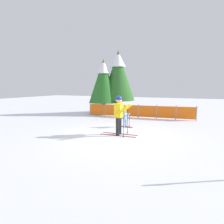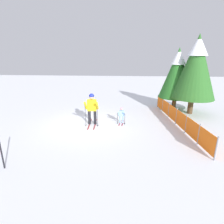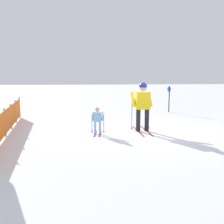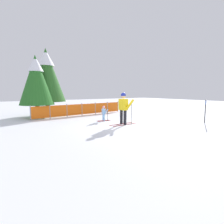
{
  "view_description": "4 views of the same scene",
  "coord_description": "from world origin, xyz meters",
  "views": [
    {
      "loc": [
        2.96,
        -7.03,
        2.19
      ],
      "look_at": [
        -0.53,
        0.68,
        0.98
      ],
      "focal_mm": 28.0,
      "sensor_mm": 36.0,
      "label": 1
    },
    {
      "loc": [
        9.39,
        2.18,
        3.64
      ],
      "look_at": [
        -0.05,
        1.37,
        0.75
      ],
      "focal_mm": 28.0,
      "sensor_mm": 36.0,
      "label": 2
    },
    {
      "loc": [
        -10.04,
        2.11,
        2.32
      ],
      "look_at": [
        -0.33,
        1.39,
        0.79
      ],
      "focal_mm": 45.0,
      "sensor_mm": 36.0,
      "label": 3
    },
    {
      "loc": [
        -5.91,
        -7.62,
        1.89
      ],
      "look_at": [
        -0.37,
        0.82,
        0.69
      ],
      "focal_mm": 28.0,
      "sensor_mm": 36.0,
      "label": 4
    }
  ],
  "objects": [
    {
      "name": "skier_child",
      "position": [
        -0.28,
        1.9,
        0.55
      ],
      "size": [
        0.92,
        0.49,
        0.97
      ],
      "rotation": [
        0.0,
        0.0,
        -0.1
      ],
      "color": "maroon",
      "rests_on": "ground_plane"
    },
    {
      "name": "conifer_near",
      "position": [
        -3.55,
        5.7,
        2.72
      ],
      "size": [
        2.37,
        2.37,
        4.41
      ],
      "color": "#4C3823",
      "rests_on": "ground_plane"
    },
    {
      "name": "conifer_far",
      "position": [
        -2.63,
        6.57,
        3.19
      ],
      "size": [
        2.78,
        2.78,
        5.16
      ],
      "color": "#4C3823",
      "rests_on": "ground_plane"
    },
    {
      "name": "ground_plane",
      "position": [
        0.0,
        0.0,
        0.0
      ],
      "size": [
        60.0,
        60.0,
        0.0
      ],
      "primitive_type": "plane",
      "color": "white"
    },
    {
      "name": "trail_marker",
      "position": [
        4.49,
        -2.0,
        0.85
      ],
      "size": [
        0.27,
        0.12,
        1.38
      ],
      "color": "black",
      "rests_on": "ground_plane"
    },
    {
      "name": "safety_fence",
      "position": [
        -0.41,
        5.06,
        0.49
      ],
      "size": [
        7.6,
        0.94,
        0.97
      ],
      "rotation": [
        0.0,
        0.0,
        0.12
      ],
      "color": "gray",
      "rests_on": "ground_plane"
    },
    {
      "name": "skier_adult",
      "position": [
        0.04,
        0.24,
        1.08
      ],
      "size": [
        1.73,
        0.79,
        1.81
      ],
      "rotation": [
        0.0,
        0.0,
        0.07
      ],
      "color": "maroon",
      "rests_on": "ground_plane"
    }
  ]
}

